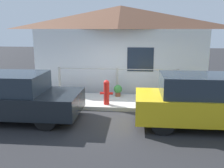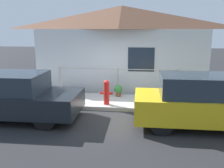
% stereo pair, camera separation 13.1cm
% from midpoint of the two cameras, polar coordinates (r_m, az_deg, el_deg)
% --- Properties ---
extents(ground_plane, '(60.00, 60.00, 0.00)m').
position_cam_midpoint_polar(ground_plane, '(8.67, 0.48, -6.25)').
color(ground_plane, '#262628').
extents(sidewalk, '(24.00, 1.85, 0.14)m').
position_cam_midpoint_polar(sidewalk, '(9.53, 1.13, -4.08)').
color(sidewalk, '#B2AFA8').
rests_on(sidewalk, ground_plane).
extents(house, '(7.85, 2.23, 3.81)m').
position_cam_midpoint_polar(house, '(11.53, 2.51, 13.83)').
color(house, silver).
rests_on(house, ground_plane).
extents(fence, '(4.90, 0.10, 1.12)m').
position_cam_midpoint_polar(fence, '(10.12, 1.62, 0.90)').
color(fence, '#999993').
rests_on(fence, sidewalk).
extents(car_left, '(4.23, 1.87, 1.46)m').
position_cam_midpoint_polar(car_left, '(8.40, -21.57, -2.60)').
color(car_left, black).
rests_on(car_left, ground_plane).
extents(car_right, '(3.89, 1.67, 1.53)m').
position_cam_midpoint_polar(car_right, '(7.58, 20.27, -3.88)').
color(car_right, gold).
rests_on(car_right, ground_plane).
extents(fire_hydrant, '(0.46, 0.21, 0.89)m').
position_cam_midpoint_polar(fire_hydrant, '(8.86, -0.84, -1.78)').
color(fire_hydrant, red).
rests_on(fire_hydrant, sidewalk).
extents(potted_plant_near_hydrant, '(0.34, 0.34, 0.46)m').
position_cam_midpoint_polar(potted_plant_near_hydrant, '(9.97, 1.84, -1.36)').
color(potted_plant_near_hydrant, brown).
rests_on(potted_plant_near_hydrant, sidewalk).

